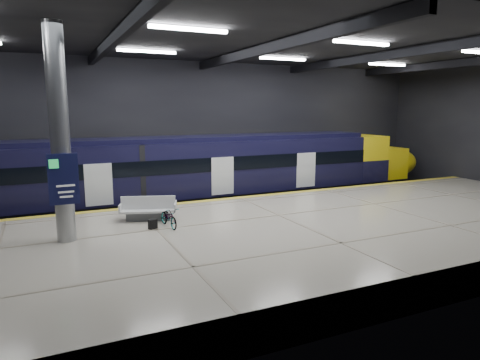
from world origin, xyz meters
TOP-DOWN VIEW (x-y plane):
  - ground at (0.00, 0.00)m, footprint 30.00×30.00m
  - room_shell at (-0.00, 0.00)m, footprint 30.10×16.10m
  - platform at (0.00, -2.50)m, footprint 30.00×11.00m
  - safety_strip at (0.00, 2.75)m, footprint 30.00×0.40m
  - rails at (0.00, 5.50)m, footprint 30.00×1.52m
  - train at (-1.57, 5.50)m, footprint 29.40×2.84m
  - bench at (-4.97, 0.47)m, footprint 2.30×1.53m
  - bicycle at (-4.52, -0.84)m, footprint 0.65×1.45m
  - pannier_bag at (-5.12, -0.84)m, footprint 0.35×0.28m
  - info_column at (-8.00, -1.03)m, footprint 0.90×0.78m

SIDE VIEW (x-z plane):
  - ground at x=0.00m, z-range 0.00..0.00m
  - rails at x=0.00m, z-range 0.00..0.16m
  - platform at x=0.00m, z-range 0.00..1.10m
  - safety_strip at x=0.00m, z-range 1.10..1.11m
  - pannier_bag at x=-5.12m, z-range 1.10..1.45m
  - bench at x=-4.97m, z-range 0.96..1.90m
  - bicycle at x=-4.52m, z-range 1.10..1.84m
  - train at x=-1.57m, z-range 0.16..3.95m
  - info_column at x=-8.00m, z-range 1.01..7.91m
  - room_shell at x=0.00m, z-range 1.69..9.74m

